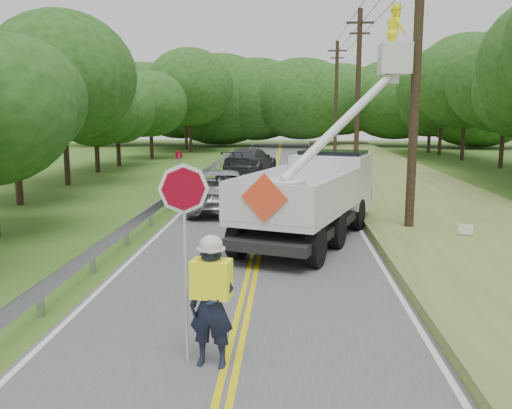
{
  "coord_description": "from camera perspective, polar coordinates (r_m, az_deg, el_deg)",
  "views": [
    {
      "loc": [
        0.9,
        -9.32,
        4.13
      ],
      "look_at": [
        0.0,
        6.0,
        1.5
      ],
      "focal_mm": 38.35,
      "sensor_mm": 36.0,
      "label": 1
    }
  ],
  "objects": [
    {
      "name": "guardrail",
      "position": [
        24.98,
        -8.04,
        1.39
      ],
      "size": [
        0.18,
        48.0,
        0.77
      ],
      "color": "#979AA0",
      "rests_on": "ground"
    },
    {
      "name": "ground",
      "position": [
        10.24,
        -2.03,
        -14.08
      ],
      "size": [
        140.0,
        140.0,
        0.0
      ],
      "primitive_type": "plane",
      "color": "#305C20",
      "rests_on": "ground"
    },
    {
      "name": "suv_silver",
      "position": [
        23.19,
        -3.79,
        1.61
      ],
      "size": [
        3.75,
        6.45,
        1.69
      ],
      "primitive_type": "imported",
      "rotation": [
        0.0,
        0.0,
        3.3
      ],
      "color": "#AFB0B6",
      "rests_on": "road"
    },
    {
      "name": "bucket_truck",
      "position": [
        18.48,
        6.97,
        2.01
      ],
      "size": [
        5.7,
        8.14,
        7.44
      ],
      "color": "black",
      "rests_on": "road"
    },
    {
      "name": "yard_sign",
      "position": [
        18.18,
        20.99,
        -2.53
      ],
      "size": [
        0.46,
        0.12,
        0.66
      ],
      "color": "white",
      "rests_on": "ground"
    },
    {
      "name": "road",
      "position": [
        23.7,
        1.13,
        -0.29
      ],
      "size": [
        7.2,
        96.0,
        0.03
      ],
      "color": "#4D4D50",
      "rests_on": "ground"
    },
    {
      "name": "treeline_left",
      "position": [
        41.96,
        -12.41,
        11.43
      ],
      "size": [
        11.01,
        55.34,
        10.36
      ],
      "color": "#332319",
      "rests_on": "ground"
    },
    {
      "name": "utility_poles",
      "position": [
        26.68,
        12.47,
        11.94
      ],
      "size": [
        1.6,
        43.3,
        10.0
      ],
      "color": "black",
      "rests_on": "ground"
    },
    {
      "name": "flagger",
      "position": [
        8.92,
        -4.72,
        -9.55
      ],
      "size": [
        1.24,
        0.59,
        3.31
      ],
      "color": "#191E33",
      "rests_on": "road"
    },
    {
      "name": "suv_darkgrey",
      "position": [
        36.25,
        -0.6,
        4.58
      ],
      "size": [
        3.66,
        6.3,
        1.72
      ],
      "primitive_type": "imported",
      "rotation": [
        0.0,
        0.0,
        2.92
      ],
      "color": "#36373E",
      "rests_on": "road"
    },
    {
      "name": "stop_sign_permanent",
      "position": [
        28.31,
        -8.03,
        4.07
      ],
      "size": [
        0.33,
        0.35,
        2.15
      ],
      "color": "#979AA0",
      "rests_on": "ground"
    },
    {
      "name": "tall_grass_verge",
      "position": [
        24.46,
        17.99,
        -0.12
      ],
      "size": [
        7.0,
        96.0,
        0.3
      ],
      "primitive_type": "cube",
      "color": "#586A33",
      "rests_on": "ground"
    },
    {
      "name": "treeline_horizon",
      "position": [
        65.44,
        3.34,
        10.9
      ],
      "size": [
        56.4,
        13.86,
        10.85
      ],
      "color": "#194011",
      "rests_on": "ground"
    }
  ]
}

